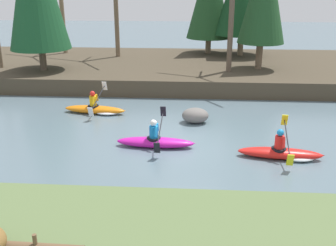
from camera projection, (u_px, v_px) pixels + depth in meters
name	position (u px, v px, depth m)	size (l,w,h in m)	color
ground_plane	(189.00, 145.00, 13.89)	(90.00, 90.00, 0.00)	slate
riverbank_far	(192.00, 69.00, 23.83)	(44.00, 9.95, 0.86)	#473D2D
bare_tree_mid_upstream	(62.00, 3.00, 25.62)	(3.78, 3.74, 6.88)	#7A664C
bare_tree_downstream	(232.00, 12.00, 20.27)	(3.64, 3.59, 6.60)	brown
kayaker_lead	(284.00, 153.00, 12.79)	(2.79, 2.07, 1.20)	red
kayaker_middle	(156.00, 141.00, 13.66)	(2.78, 2.07, 1.20)	#C61999
kayaker_trailing	(97.00, 109.00, 17.13)	(2.79, 2.07, 1.20)	orange
boulder_midstream	(195.00, 115.00, 15.99)	(1.08, 0.85, 0.61)	slate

